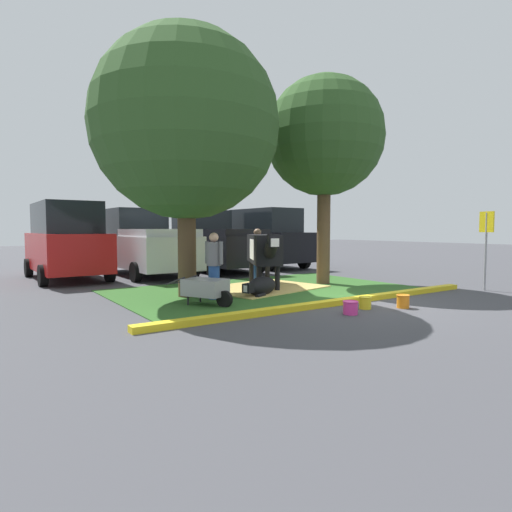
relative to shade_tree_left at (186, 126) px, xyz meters
name	(u,v)px	position (x,y,z in m)	size (l,w,h in m)	color
ground_plane	(347,301)	(2.79, -2.65, -4.13)	(80.00, 80.00, 0.00)	#424247
grass_island	(265,290)	(2.22, -0.17, -4.12)	(7.89, 5.05, 0.02)	#2D5B23
curb_yellow	(336,302)	(2.22, -2.85, -4.07)	(9.09, 0.24, 0.12)	yellow
hay_bedding	(262,288)	(2.33, 0.13, -4.11)	(3.20, 2.40, 0.04)	tan
shade_tree_left	(186,126)	(0.00, 0.00, 0.00)	(4.51, 4.51, 6.40)	#4C3823
shade_tree_right	(324,137)	(4.45, -0.07, 0.25)	(3.52, 3.52, 6.17)	brown
cow_holstein	(264,250)	(2.47, 0.23, -3.05)	(1.79, 2.93, 1.54)	black
calf_lying	(261,286)	(1.60, -0.87, -3.89)	(1.32, 0.88, 0.48)	black
person_handler	(214,264)	(0.34, -0.74, -3.29)	(0.34, 0.50, 1.58)	#23478C
person_visitor_near	(257,254)	(3.01, 1.35, -3.23)	(0.42, 0.38, 1.68)	#23478C
wheelbarrow	(206,288)	(-0.17, -1.32, -3.75)	(1.09, 1.56, 0.63)	gray
parking_sign	(486,235)	(7.15, -3.52, -2.63)	(0.14, 0.44, 2.14)	#99999E
bucket_pink	(350,307)	(1.74, -3.73, -4.00)	(0.31, 0.31, 0.26)	#EA3893
bucket_yellow	(365,302)	(2.41, -3.52, -4.00)	(0.27, 0.27, 0.26)	yellow
bucket_orange	(403,301)	(3.15, -3.89, -3.99)	(0.28, 0.28, 0.28)	orange
suv_dark_grey	(66,241)	(-1.75, 5.55, -2.86)	(2.19, 4.64, 2.52)	red
pickup_truck_maroon	(145,244)	(0.84, 5.40, -3.02)	(2.30, 5.44, 2.42)	silver
pickup_truck_black	(211,243)	(3.59, 5.47, -3.02)	(2.30, 5.44, 2.42)	black
suv_black	(265,238)	(6.24, 5.53, -2.86)	(2.19, 4.64, 2.52)	black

